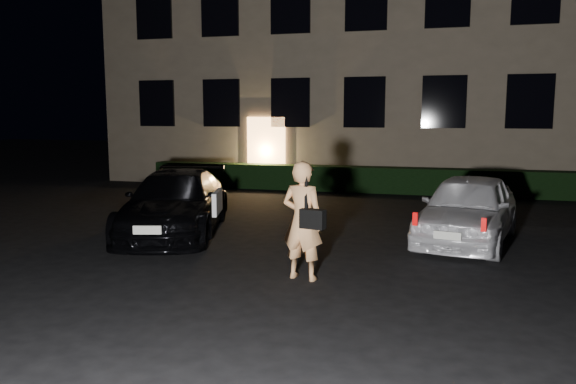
# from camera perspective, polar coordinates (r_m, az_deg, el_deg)

# --- Properties ---
(ground) EXTENTS (80.00, 80.00, 0.00)m
(ground) POSITION_cam_1_polar(r_m,az_deg,el_deg) (9.08, -2.06, -8.85)
(ground) COLOR black
(ground) RESTS_ON ground
(building) EXTENTS (20.00, 8.11, 12.00)m
(building) POSITION_cam_1_polar(r_m,az_deg,el_deg) (23.66, 9.28, 16.08)
(building) COLOR #776855
(building) RESTS_ON ground
(hedge) EXTENTS (15.00, 0.70, 0.85)m
(hedge) POSITION_cam_1_polar(r_m,az_deg,el_deg) (19.09, 7.44, 1.30)
(hedge) COLOR black
(hedge) RESTS_ON ground
(sedan) EXTENTS (3.08, 5.05, 1.37)m
(sedan) POSITION_cam_1_polar(r_m,az_deg,el_deg) (12.50, -11.34, -1.11)
(sedan) COLOR black
(sedan) RESTS_ON ground
(hatch) EXTENTS (2.45, 4.36, 1.40)m
(hatch) POSITION_cam_1_polar(r_m,az_deg,el_deg) (12.04, 17.81, -1.61)
(hatch) COLOR white
(hatch) RESTS_ON ground
(man) EXTENTS (0.80, 0.59, 1.90)m
(man) POSITION_cam_1_polar(r_m,az_deg,el_deg) (8.87, 1.52, -2.91)
(man) COLOR #F0A969
(man) RESTS_ON ground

